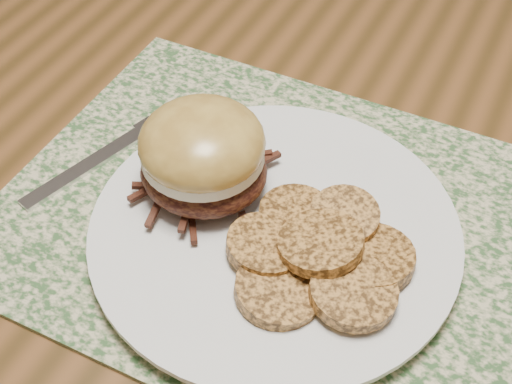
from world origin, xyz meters
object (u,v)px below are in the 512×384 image
Objects in this scene: dining_table at (488,295)px; fork at (109,152)px; pork_sandwich at (203,155)px; dinner_plate at (275,233)px.

fork is (-0.33, -0.06, 0.09)m from dining_table.
fork is at bearing 176.52° from pork_sandwich.
dining_table is at bearing 28.62° from dinner_plate.
dining_table is 0.27m from pork_sandwich.
pork_sandwich is at bearing 10.68° from fork.
pork_sandwich reaches higher than dining_table.
pork_sandwich is 0.62× the size of fork.
dinner_plate reaches higher than fork.
pork_sandwich is 0.11m from fork.
dinner_plate is at bearing -6.31° from pork_sandwich.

